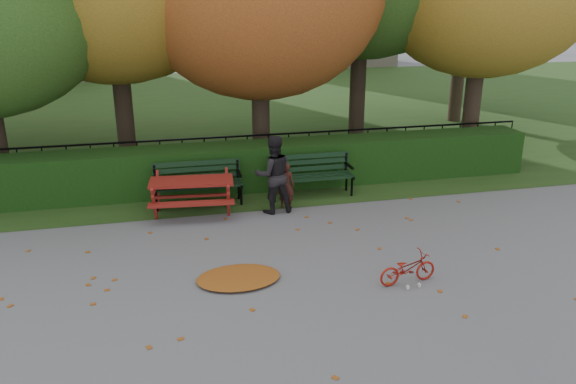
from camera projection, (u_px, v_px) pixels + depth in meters
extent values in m
plane|color=slate|center=(305.00, 279.00, 8.55)|extent=(90.00, 90.00, 0.00)
plane|color=#213C15|center=(211.00, 109.00, 21.41)|extent=(90.00, 90.00, 0.00)
cube|color=black|center=(253.00, 166.00, 12.52)|extent=(13.00, 0.90, 1.00)
cube|color=black|center=(248.00, 173.00, 13.39)|extent=(14.00, 0.04, 0.04)
cube|color=black|center=(247.00, 136.00, 13.09)|extent=(14.00, 0.04, 0.04)
cylinder|color=black|center=(116.00, 165.00, 12.60)|extent=(0.03, 0.03, 1.00)
cylinder|color=black|center=(248.00, 156.00, 13.25)|extent=(0.03, 0.03, 1.00)
cylinder|color=black|center=(367.00, 149.00, 13.90)|extent=(0.03, 0.03, 1.00)
cylinder|color=black|center=(493.00, 141.00, 14.66)|extent=(0.03, 0.03, 1.00)
cylinder|color=#302119|center=(123.00, 103.00, 13.85)|extent=(0.44, 0.44, 3.15)
cylinder|color=#302119|center=(261.00, 111.00, 13.89)|extent=(0.44, 0.44, 2.80)
cylinder|color=#302119|center=(358.00, 85.00, 15.62)|extent=(0.44, 0.44, 3.50)
cylinder|color=#302119|center=(473.00, 99.00, 14.91)|extent=(0.44, 0.44, 2.97)
cylinder|color=#302119|center=(458.00, 75.00, 18.95)|extent=(0.44, 0.44, 3.15)
cube|color=black|center=(199.00, 188.00, 11.26)|extent=(1.80, 0.12, 0.04)
cube|color=black|center=(198.00, 185.00, 11.43)|extent=(1.80, 0.12, 0.04)
cube|color=black|center=(198.00, 182.00, 11.59)|extent=(1.80, 0.12, 0.04)
cube|color=black|center=(197.00, 176.00, 11.64)|extent=(1.80, 0.05, 0.10)
cube|color=black|center=(197.00, 169.00, 11.59)|extent=(1.80, 0.05, 0.10)
cube|color=black|center=(196.00, 163.00, 11.55)|extent=(1.80, 0.05, 0.10)
cube|color=black|center=(156.00, 189.00, 11.25)|extent=(0.05, 0.55, 0.06)
cube|color=black|center=(155.00, 175.00, 11.42)|extent=(0.05, 0.05, 0.41)
cylinder|color=black|center=(157.00, 202.00, 11.15)|extent=(0.05, 0.05, 0.44)
cylinder|color=black|center=(156.00, 196.00, 11.48)|extent=(0.05, 0.05, 0.44)
cube|color=black|center=(155.00, 179.00, 11.20)|extent=(0.05, 0.45, 0.04)
cube|color=black|center=(240.00, 183.00, 11.62)|extent=(0.05, 0.55, 0.06)
cube|color=black|center=(237.00, 169.00, 11.79)|extent=(0.05, 0.05, 0.41)
cylinder|color=black|center=(241.00, 195.00, 11.52)|extent=(0.05, 0.05, 0.44)
cylinder|color=black|center=(239.00, 189.00, 11.85)|extent=(0.05, 0.05, 0.44)
cube|color=black|center=(239.00, 174.00, 11.57)|extent=(0.05, 0.45, 0.04)
cube|color=black|center=(314.00, 179.00, 11.78)|extent=(1.80, 0.12, 0.04)
cube|color=black|center=(312.00, 177.00, 11.95)|extent=(1.80, 0.12, 0.04)
cube|color=black|center=(309.00, 174.00, 12.11)|extent=(1.80, 0.12, 0.04)
cube|color=black|center=(308.00, 168.00, 12.16)|extent=(1.80, 0.05, 0.10)
cube|color=black|center=(308.00, 162.00, 12.11)|extent=(1.80, 0.05, 0.10)
cube|color=black|center=(309.00, 156.00, 12.07)|extent=(1.80, 0.05, 0.10)
cube|color=black|center=(273.00, 181.00, 11.77)|extent=(0.05, 0.55, 0.06)
cube|color=black|center=(270.00, 167.00, 11.94)|extent=(0.05, 0.05, 0.41)
cylinder|color=black|center=(275.00, 192.00, 11.67)|extent=(0.05, 0.05, 0.44)
cylinder|color=black|center=(271.00, 187.00, 12.00)|extent=(0.05, 0.05, 0.44)
cube|color=black|center=(272.00, 171.00, 11.72)|extent=(0.05, 0.45, 0.04)
cube|color=black|center=(349.00, 175.00, 12.14)|extent=(0.05, 0.55, 0.06)
cube|color=black|center=(346.00, 162.00, 12.31)|extent=(0.05, 0.05, 0.41)
cylinder|color=black|center=(352.00, 186.00, 12.04)|extent=(0.05, 0.05, 0.44)
cylinder|color=black|center=(346.00, 181.00, 12.37)|extent=(0.05, 0.05, 0.44)
cube|color=black|center=(350.00, 166.00, 12.09)|extent=(0.05, 0.45, 0.04)
cube|color=maroon|center=(191.00, 181.00, 10.95)|extent=(1.67, 0.82, 0.05)
cube|color=maroon|center=(191.00, 204.00, 10.54)|extent=(1.63, 0.38, 0.04)
cube|color=maroon|center=(193.00, 186.00, 11.54)|extent=(1.63, 0.38, 0.04)
cube|color=maroon|center=(154.00, 205.00, 10.59)|extent=(0.10, 0.47, 0.79)
cube|color=maroon|center=(158.00, 191.00, 11.34)|extent=(0.10, 0.47, 0.79)
cube|color=maroon|center=(155.00, 186.00, 10.89)|extent=(0.17, 1.21, 0.05)
cube|color=maroon|center=(229.00, 201.00, 10.77)|extent=(0.10, 0.47, 0.79)
cube|color=maroon|center=(227.00, 188.00, 11.52)|extent=(0.10, 0.47, 0.79)
cube|color=maroon|center=(227.00, 183.00, 11.07)|extent=(0.17, 1.21, 0.05)
cube|color=maroon|center=(192.00, 196.00, 11.05)|extent=(1.43, 0.19, 0.05)
ellipsoid|color=brown|center=(238.00, 277.00, 8.52)|extent=(1.51, 1.27, 0.09)
imported|color=#3B1812|center=(286.00, 185.00, 11.28)|extent=(0.41, 0.35, 0.97)
imported|color=black|center=(273.00, 174.00, 10.98)|extent=(0.80, 0.64, 1.56)
imported|color=maroon|center=(408.00, 268.00, 8.37)|extent=(0.95, 0.42, 0.48)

